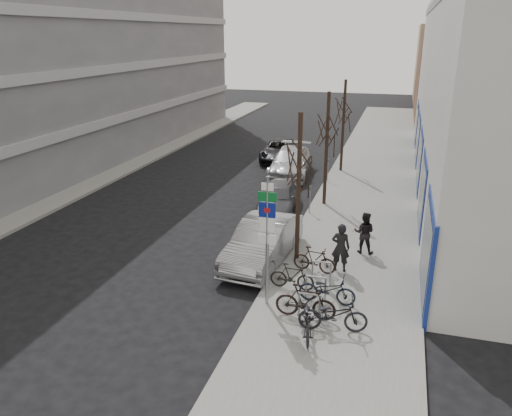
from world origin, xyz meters
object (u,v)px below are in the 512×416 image
Objects in this scene: tree_near at (300,153)px; pedestrian_near at (341,247)px; bike_rack at (316,286)px; bike_far_curb at (333,312)px; lane_car at (281,150)px; meter_front at (282,242)px; tree_far at (344,104)px; meter_back at (328,167)px; bike_near_left at (308,318)px; bike_far_inner at (314,259)px; parked_car_mid at (278,197)px; bike_mid_inner at (292,276)px; bike_near_right at (306,301)px; parked_car_front at (263,242)px; meter_mid at (310,197)px; tree_mid at (328,122)px; pedestrian_far at (364,232)px; bike_mid_curb at (327,287)px; highway_sign_pole at (267,234)px; parked_car_back at (291,162)px.

pedestrian_near is (1.65, -0.61, -3.08)m from tree_near.
bike_rack is 1.70m from bike_far_curb.
lane_car is 16.69m from pedestrian_near.
bike_rack is at bearing -55.49° from meter_front.
tree_far is 5.81m from lane_car.
lane_car is (-3.79, 4.49, -0.25)m from meter_back.
bike_far_inner is (-0.49, 3.86, -0.07)m from bike_near_left.
bike_far_inner is at bearing 85.01° from bike_near_left.
meter_back is 5.60m from parked_car_mid.
bike_near_right is at bearing -152.98° from bike_mid_inner.
lane_car is at bearing 25.73° from bike_far_inner.
tree_far is at bearing 89.76° from parked_car_front.
lane_car is (-3.79, 9.99, -0.25)m from meter_mid.
tree_mid is at bearing 84.33° from bike_near_left.
tree_mid is 4.33× the size of meter_mid.
bike_near_right is at bearing -77.88° from lane_car.
tree_mid is 3.15× the size of bike_near_left.
pedestrian_far is (2.31, -11.83, -3.14)m from tree_far.
lane_car reaches higher than bike_rack.
bike_mid_inner is (-1.22, 0.57, -0.08)m from bike_mid_curb.
highway_sign_pole reaches higher than bike_mid_inner.
highway_sign_pole reaches higher than bike_near_right.
parked_car_back is at bearing 109.68° from meter_mid.
parked_car_front reaches higher than bike_far_inner.
bike_far_inner reaches higher than bike_mid_inner.
tree_near is at bearing 48.01° from meter_front.
tree_far is at bearing 3.51° from bike_mid_inner.
highway_sign_pole is 5.52m from pedestrian_far.
parked_car_mid reaches higher than bike_far_inner.
highway_sign_pole is 14.10m from meter_back.
tree_far is 13.83m from parked_car_front.
bike_near_left is at bearing -40.91° from highway_sign_pole.
bike_mid_inner is at bearing -47.49° from parked_car_front.
bike_rack is 2.92m from meter_front.
parked_car_back is (-3.89, 15.56, 0.10)m from bike_near_right.
bike_rack is 0.41× the size of tree_near.
bike_mid_curb is (1.56, -15.95, -3.42)m from tree_far.
bike_near_right is 16.04m from parked_car_back.
bike_far_inner is (0.48, 1.42, 0.02)m from bike_mid_inner.
tree_far is at bearing 94.32° from bike_rack.
bike_rack is 0.41× the size of tree_mid.
bike_near_right is 3.05m from bike_far_inner.
meter_front is at bearing -93.68° from tree_mid.
parked_car_back is (-3.14, 13.94, 0.19)m from bike_mid_inner.
parked_car_front reaches higher than lane_car.
bike_near_left is 0.97× the size of bike_near_right.
parked_car_mid is 6.77m from pedestrian_near.
tree_mid is at bearing -65.92° from parked_car_back.
lane_car is at bearing 116.50° from tree_mid.
bike_mid_inner is (0.54, 1.14, -1.86)m from highway_sign_pole.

